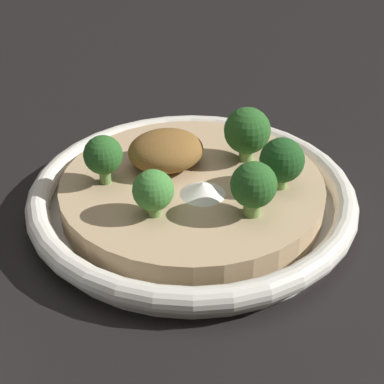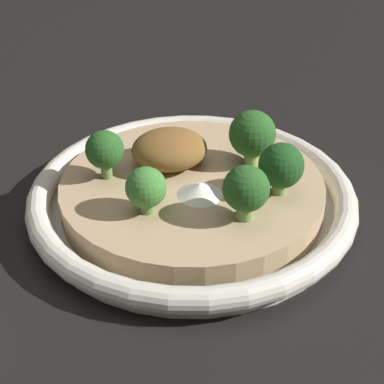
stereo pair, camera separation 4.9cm
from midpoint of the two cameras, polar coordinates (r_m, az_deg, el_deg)
The scene contains 9 objects.
ground_plane at distance 0.50m, azimuth -2.80°, elevation -1.91°, with size 6.00×6.00×0.00m, color black.
risotto_bowl at distance 0.49m, azimuth -2.85°, elevation -0.42°, with size 0.27×0.27×0.03m.
cheese_sprinkle at distance 0.47m, azimuth -1.72°, elevation 0.30°, with size 0.04×0.04×0.01m.
crispy_onion_garnish at distance 0.50m, azimuth -5.38°, elevation 3.95°, with size 0.06×0.06×0.03m.
broccoli_back_left at distance 0.47m, azimuth 5.75°, elevation 2.93°, with size 0.04×0.04×0.04m.
broccoli_front_right at distance 0.48m, azimuth -11.54°, elevation 3.37°, with size 0.03×0.03×0.04m.
broccoli_back_right at distance 0.44m, azimuth -7.01°, elevation -0.01°, with size 0.03×0.03×0.04m.
broccoli_back at distance 0.43m, azimuth 2.77°, elevation 0.46°, with size 0.04×0.04×0.04m.
broccoli_left at distance 0.50m, azimuth 2.59°, elevation 5.81°, with size 0.04×0.04×0.05m.
Camera 1 is at (0.16, 0.38, 0.29)m, focal length 55.00 mm.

